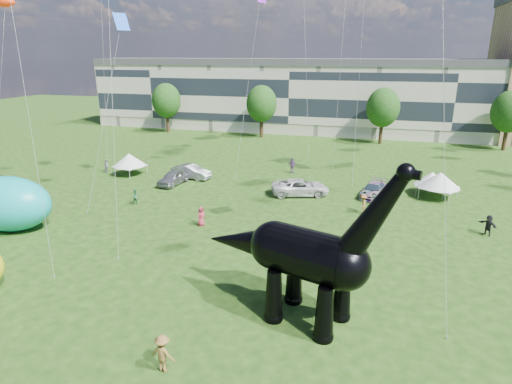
# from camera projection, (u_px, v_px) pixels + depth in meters

# --- Properties ---
(ground) EXTENTS (220.00, 220.00, 0.00)m
(ground) POSITION_uv_depth(u_px,v_px,m) (215.00, 323.00, 23.18)
(ground) COLOR #16330C
(ground) RESTS_ON ground
(terrace_row) EXTENTS (78.00, 11.00, 12.00)m
(terrace_row) POSITION_uv_depth(u_px,v_px,m) (295.00, 98.00, 80.11)
(terrace_row) COLOR beige
(terrace_row) RESTS_ON ground
(tree_far_left) EXTENTS (5.20, 5.20, 9.44)m
(tree_far_left) POSITION_uv_depth(u_px,v_px,m) (166.00, 98.00, 77.60)
(tree_far_left) COLOR #382314
(tree_far_left) RESTS_ON ground
(tree_mid_left) EXTENTS (5.20, 5.20, 9.44)m
(tree_mid_left) POSITION_uv_depth(u_px,v_px,m) (262.00, 101.00, 72.85)
(tree_mid_left) COLOR #382314
(tree_mid_left) RESTS_ON ground
(tree_mid_right) EXTENTS (5.20, 5.20, 9.44)m
(tree_mid_right) POSITION_uv_depth(u_px,v_px,m) (383.00, 104.00, 67.57)
(tree_mid_right) COLOR #382314
(tree_mid_right) RESTS_ON ground
(tree_far_right) EXTENTS (5.20, 5.20, 9.44)m
(tree_far_right) POSITION_uv_depth(u_px,v_px,m) (510.00, 108.00, 62.81)
(tree_far_right) COLOR #382314
(tree_far_right) RESTS_ON ground
(dinosaur_sculpture) EXTENTS (11.92, 5.46, 9.84)m
(dinosaur_sculpture) POSITION_uv_depth(u_px,v_px,m) (301.00, 255.00, 22.71)
(dinosaur_sculpture) COLOR black
(dinosaur_sculpture) RESTS_ON ground
(car_silver) EXTENTS (2.45, 4.87, 1.59)m
(car_silver) POSITION_uv_depth(u_px,v_px,m) (174.00, 177.00, 47.62)
(car_silver) COLOR #A5A5A9
(car_silver) RESTS_ON ground
(car_grey) EXTENTS (5.03, 2.48, 1.59)m
(car_grey) POSITION_uv_depth(u_px,v_px,m) (191.00, 172.00, 49.91)
(car_grey) COLOR gray
(car_grey) RESTS_ON ground
(car_white) EXTENTS (6.50, 4.50, 1.65)m
(car_white) POSITION_uv_depth(u_px,v_px,m) (300.00, 187.00, 44.00)
(car_white) COLOR silver
(car_white) RESTS_ON ground
(car_dark) EXTENTS (2.91, 5.10, 1.39)m
(car_dark) POSITION_uv_depth(u_px,v_px,m) (374.00, 190.00, 43.61)
(car_dark) COLOR #595960
(car_dark) RESTS_ON ground
(gazebo_near) EXTENTS (5.17, 5.17, 2.73)m
(gazebo_near) POSITION_uv_depth(u_px,v_px,m) (440.00, 180.00, 42.62)
(gazebo_near) COLOR silver
(gazebo_near) RESTS_ON ground
(gazebo_far) EXTENTS (4.03, 4.03, 2.40)m
(gazebo_far) POSITION_uv_depth(u_px,v_px,m) (432.00, 179.00, 43.87)
(gazebo_far) COLOR white
(gazebo_far) RESTS_ON ground
(gazebo_left) EXTENTS (4.64, 4.64, 2.64)m
(gazebo_left) POSITION_uv_depth(u_px,v_px,m) (129.00, 160.00, 51.01)
(gazebo_left) COLOR silver
(gazebo_left) RESTS_ON ground
(inflatable_teal) EXTENTS (7.85, 5.57, 4.53)m
(inflatable_teal) POSITION_uv_depth(u_px,v_px,m) (8.00, 204.00, 34.86)
(inflatable_teal) COLOR #0DA6A6
(inflatable_teal) RESTS_ON ground
(visitors) EXTENTS (41.94, 36.07, 1.88)m
(visitors) POSITION_uv_depth(u_px,v_px,m) (251.00, 212.00, 36.86)
(visitors) COLOR #966C4B
(visitors) RESTS_ON ground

